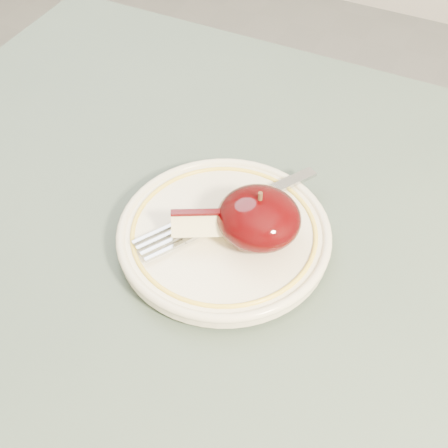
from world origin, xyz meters
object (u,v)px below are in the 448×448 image
at_px(table, 208,394).
at_px(fork, 226,212).
at_px(apple_half, 259,218).
at_px(plate, 224,234).

height_order(table, fork, fork).
xyz_separation_m(table, apple_half, (-0.00, 0.11, 0.13)).
bearing_deg(fork, plate, -126.74).
distance_m(apple_half, fork, 0.04).
xyz_separation_m(table, fork, (-0.04, 0.12, 0.11)).
distance_m(table, plate, 0.15).
xyz_separation_m(table, plate, (-0.04, 0.11, 0.10)).
relative_size(table, plate, 4.48).
height_order(plate, fork, fork).
bearing_deg(apple_half, plate, -163.89).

